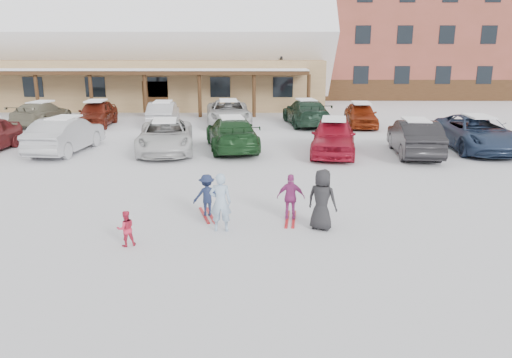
{
  "coord_description": "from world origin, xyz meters",
  "views": [
    {
      "loc": [
        0.41,
        -12.44,
        4.59
      ],
      "look_at": [
        0.3,
        1.0,
        1.0
      ],
      "focal_mm": 35.0,
      "sensor_mm": 36.0,
      "label": 1
    }
  ],
  "objects_px": {
    "parked_car_2": "(165,136)",
    "parked_car_3": "(232,134)",
    "parked_car_12": "(361,115)",
    "lamp_post": "(281,57)",
    "bystander_dark": "(322,200)",
    "parked_car_5": "(415,138)",
    "parked_car_4": "(333,137)",
    "day_lodge": "(141,54)",
    "parked_car_8": "(97,113)",
    "parked_car_6": "(477,133)",
    "parked_car_9": "(163,114)",
    "parked_car_7": "(42,113)",
    "child_navy": "(207,195)",
    "parked_car_10": "(228,113)",
    "toddler_red": "(126,228)",
    "child_magenta": "(291,197)",
    "parked_car_11": "(306,112)",
    "adult_skier": "(220,202)",
    "alpine_hotel": "(406,2)",
    "parked_car_1": "(66,135)"
  },
  "relations": [
    {
      "from": "adult_skier",
      "to": "parked_car_2",
      "type": "xyz_separation_m",
      "value": [
        -3.21,
        9.83,
        -0.05
      ]
    },
    {
      "from": "toddler_red",
      "to": "parked_car_7",
      "type": "xyz_separation_m",
      "value": [
        -9.93,
        18.71,
        0.26
      ]
    },
    {
      "from": "parked_car_4",
      "to": "parked_car_9",
      "type": "bearing_deg",
      "value": 146.88
    },
    {
      "from": "parked_car_6",
      "to": "parked_car_9",
      "type": "xyz_separation_m",
      "value": [
        -15.59,
        7.14,
        -0.07
      ]
    },
    {
      "from": "bystander_dark",
      "to": "parked_car_6",
      "type": "distance_m",
      "value": 13.14
    },
    {
      "from": "toddler_red",
      "to": "parked_car_11",
      "type": "relative_size",
      "value": 0.17
    },
    {
      "from": "parked_car_5",
      "to": "parked_car_7",
      "type": "relative_size",
      "value": 0.98
    },
    {
      "from": "bystander_dark",
      "to": "lamp_post",
      "type": "bearing_deg",
      "value": -61.18
    },
    {
      "from": "child_magenta",
      "to": "bystander_dark",
      "type": "relative_size",
      "value": 0.8
    },
    {
      "from": "bystander_dark",
      "to": "parked_car_10",
      "type": "relative_size",
      "value": 0.29
    },
    {
      "from": "child_magenta",
      "to": "parked_car_12",
      "type": "height_order",
      "value": "parked_car_12"
    },
    {
      "from": "bystander_dark",
      "to": "parked_car_5",
      "type": "distance_m",
      "value": 10.44
    },
    {
      "from": "alpine_hotel",
      "to": "parked_car_10",
      "type": "height_order",
      "value": "alpine_hotel"
    },
    {
      "from": "child_navy",
      "to": "parked_car_7",
      "type": "distance_m",
      "value": 20.21
    },
    {
      "from": "parked_car_2",
      "to": "parked_car_3",
      "type": "distance_m",
      "value": 2.97
    },
    {
      "from": "alpine_hotel",
      "to": "parked_car_3",
      "type": "bearing_deg",
      "value": -118.36
    },
    {
      "from": "alpine_hotel",
      "to": "parked_car_1",
      "type": "bearing_deg",
      "value": -128.11
    },
    {
      "from": "alpine_hotel",
      "to": "parked_car_7",
      "type": "height_order",
      "value": "alpine_hotel"
    },
    {
      "from": "bystander_dark",
      "to": "parked_car_12",
      "type": "bearing_deg",
      "value": -75.48
    },
    {
      "from": "lamp_post",
      "to": "parked_car_12",
      "type": "relative_size",
      "value": 1.65
    },
    {
      "from": "child_magenta",
      "to": "parked_car_8",
      "type": "height_order",
      "value": "parked_car_8"
    },
    {
      "from": "parked_car_5",
      "to": "parked_car_7",
      "type": "height_order",
      "value": "parked_car_5"
    },
    {
      "from": "bystander_dark",
      "to": "parked_car_9",
      "type": "bearing_deg",
      "value": -38.38
    },
    {
      "from": "child_navy",
      "to": "parked_car_5",
      "type": "xyz_separation_m",
      "value": [
        8.14,
        8.1,
        0.18
      ]
    },
    {
      "from": "parked_car_1",
      "to": "parked_car_6",
      "type": "distance_m",
      "value": 18.47
    },
    {
      "from": "parked_car_11",
      "to": "parked_car_12",
      "type": "bearing_deg",
      "value": 162.79
    },
    {
      "from": "parked_car_4",
      "to": "parked_car_9",
      "type": "relative_size",
      "value": 1.07
    },
    {
      "from": "child_magenta",
      "to": "parked_car_4",
      "type": "relative_size",
      "value": 0.28
    },
    {
      "from": "parked_car_3",
      "to": "parked_car_6",
      "type": "height_order",
      "value": "parked_car_6"
    },
    {
      "from": "bystander_dark",
      "to": "parked_car_5",
      "type": "xyz_separation_m",
      "value": [
        5.08,
        9.11,
        -0.02
      ]
    },
    {
      "from": "alpine_hotel",
      "to": "adult_skier",
      "type": "xyz_separation_m",
      "value": [
        -14.86,
        -38.41,
        -7.87
      ]
    },
    {
      "from": "parked_car_3",
      "to": "toddler_red",
      "type": "bearing_deg",
      "value": 70.68
    },
    {
      "from": "parked_car_5",
      "to": "parked_car_6",
      "type": "height_order",
      "value": "parked_car_6"
    },
    {
      "from": "day_lodge",
      "to": "parked_car_9",
      "type": "bearing_deg",
      "value": -71.41
    },
    {
      "from": "parked_car_4",
      "to": "parked_car_5",
      "type": "distance_m",
      "value": 3.49
    },
    {
      "from": "toddler_red",
      "to": "child_magenta",
      "type": "xyz_separation_m",
      "value": [
        4.0,
        1.87,
        0.21
      ]
    },
    {
      "from": "parked_car_12",
      "to": "lamp_post",
      "type": "bearing_deg",
      "value": 120.63
    },
    {
      "from": "day_lodge",
      "to": "parked_car_8",
      "type": "relative_size",
      "value": 6.62
    },
    {
      "from": "child_magenta",
      "to": "parked_car_9",
      "type": "xyz_separation_m",
      "value": [
        -6.6,
        16.66,
        0.07
      ]
    },
    {
      "from": "alpine_hotel",
      "to": "parked_car_3",
      "type": "height_order",
      "value": "alpine_hotel"
    },
    {
      "from": "parked_car_10",
      "to": "parked_car_9",
      "type": "bearing_deg",
      "value": 173.25
    },
    {
      "from": "lamp_post",
      "to": "bystander_dark",
      "type": "xyz_separation_m",
      "value": [
        0.06,
        -25.16,
        -3.02
      ]
    },
    {
      "from": "lamp_post",
      "to": "parked_car_7",
      "type": "bearing_deg",
      "value": -152.48
    },
    {
      "from": "parked_car_11",
      "to": "parked_car_12",
      "type": "height_order",
      "value": "parked_car_11"
    },
    {
      "from": "child_magenta",
      "to": "parked_car_11",
      "type": "distance_m",
      "value": 16.93
    },
    {
      "from": "toddler_red",
      "to": "parked_car_7",
      "type": "distance_m",
      "value": 21.18
    },
    {
      "from": "alpine_hotel",
      "to": "child_navy",
      "type": "xyz_separation_m",
      "value": [
        -15.33,
        -37.25,
        -8.04
      ]
    },
    {
      "from": "alpine_hotel",
      "to": "toddler_red",
      "type": "xyz_separation_m",
      "value": [
        -17.02,
        -39.43,
        -8.2
      ]
    },
    {
      "from": "bystander_dark",
      "to": "parked_car_6",
      "type": "bearing_deg",
      "value": -100.15
    },
    {
      "from": "parked_car_1",
      "to": "parked_car_10",
      "type": "height_order",
      "value": "parked_car_1"
    }
  ]
}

